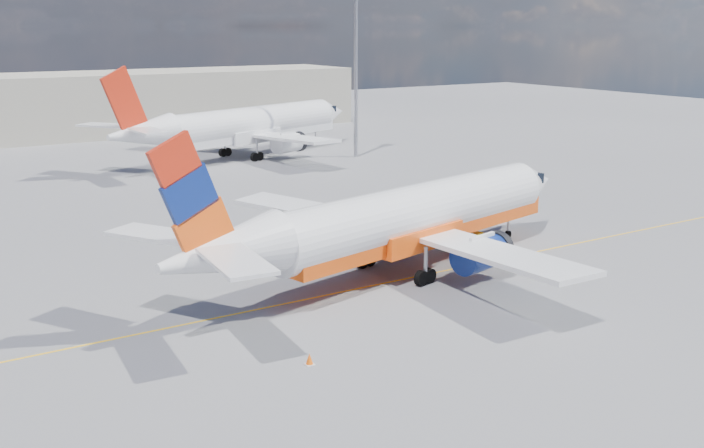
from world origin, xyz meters
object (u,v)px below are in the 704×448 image
main_jet (406,218)px  traffic_cone (309,359)px  gse_tug (464,239)px  second_jet (246,126)px

main_jet → traffic_cone: main_jet is taller
gse_tug → traffic_cone: 19.68m
second_jet → traffic_cone: second_jet is taller
main_jet → traffic_cone: size_ratio=62.08×
traffic_cone → gse_tug: bearing=30.5°
main_jet → second_jet: bearing=64.3°
main_jet → traffic_cone: 14.14m
main_jet → traffic_cone: bearing=-155.8°
second_jet → gse_tug: bearing=-114.7°
main_jet → second_jet: size_ratio=0.94×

